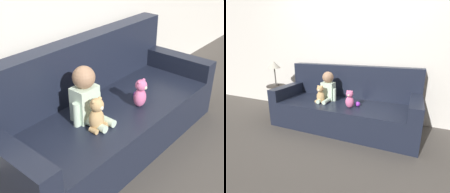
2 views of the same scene
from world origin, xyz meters
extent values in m
plane|color=#4C4742|center=(0.00, 0.00, 0.00)|extent=(12.00, 12.00, 0.00)
cube|color=silver|center=(0.00, 0.53, 1.30)|extent=(8.00, 0.05, 2.60)
cube|color=black|center=(0.00, 0.00, 0.20)|extent=(2.16, 0.89, 0.39)
cube|color=black|center=(0.00, 0.35, 0.65)|extent=(2.16, 0.18, 0.52)
cube|color=black|center=(-1.00, 0.00, 0.48)|extent=(0.16, 0.89, 0.18)
cube|color=black|center=(1.00, 0.00, 0.48)|extent=(0.16, 0.89, 0.18)
cube|color=silver|center=(-0.28, 0.02, 0.53)|extent=(0.20, 0.14, 0.28)
sphere|color=#A37A5B|center=(-0.28, 0.02, 0.75)|extent=(0.18, 0.18, 0.18)
cylinder|color=silver|center=(-0.33, -0.14, 0.42)|extent=(0.06, 0.18, 0.06)
cylinder|color=silver|center=(-0.23, -0.14, 0.42)|extent=(0.06, 0.18, 0.06)
cylinder|color=silver|center=(-0.39, 0.00, 0.49)|extent=(0.05, 0.05, 0.20)
cylinder|color=silver|center=(-0.16, 0.00, 0.49)|extent=(0.05, 0.05, 0.20)
ellipsoid|color=tan|center=(-0.32, -0.14, 0.48)|extent=(0.13, 0.11, 0.17)
sphere|color=tan|center=(-0.32, -0.15, 0.60)|extent=(0.11, 0.11, 0.11)
sphere|color=tan|center=(-0.36, -0.15, 0.64)|extent=(0.03, 0.03, 0.03)
sphere|color=tan|center=(-0.29, -0.15, 0.64)|extent=(0.03, 0.03, 0.03)
sphere|color=beige|center=(-0.32, -0.19, 0.59)|extent=(0.04, 0.04, 0.04)
cylinder|color=tan|center=(-0.38, -0.16, 0.41)|extent=(0.04, 0.07, 0.04)
cylinder|color=tan|center=(-0.27, -0.16, 0.41)|extent=(0.04, 0.07, 0.04)
ellipsoid|color=#DB6699|center=(0.16, -0.19, 0.47)|extent=(0.12, 0.10, 0.16)
sphere|color=#DB6699|center=(0.16, -0.20, 0.59)|extent=(0.10, 0.10, 0.10)
sphere|color=#DB6699|center=(0.13, -0.20, 0.63)|extent=(0.03, 0.03, 0.03)
sphere|color=#DB6699|center=(0.19, -0.20, 0.63)|extent=(0.03, 0.03, 0.03)
sphere|color=beige|center=(0.16, -0.24, 0.58)|extent=(0.03, 0.03, 0.03)
sphere|color=purple|center=(0.25, -0.10, 0.43)|extent=(0.07, 0.07, 0.07)
cylinder|color=#332D28|center=(-1.36, 0.06, 0.51)|extent=(0.34, 0.34, 0.02)
cylinder|color=#332D28|center=(-1.36, 0.06, 0.25)|extent=(0.04, 0.04, 0.50)
cylinder|color=#4C4742|center=(-1.36, 0.06, 0.54)|extent=(0.12, 0.12, 0.03)
cylinder|color=#4C4742|center=(-1.36, 0.06, 0.69)|extent=(0.02, 0.02, 0.28)
cone|color=#B7B2A3|center=(-1.36, 0.06, 0.90)|extent=(0.22, 0.22, 0.12)
camera|label=1|loc=(-1.73, -1.50, 1.76)|focal=50.00mm
camera|label=2|loc=(0.93, -2.36, 1.22)|focal=28.00mm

